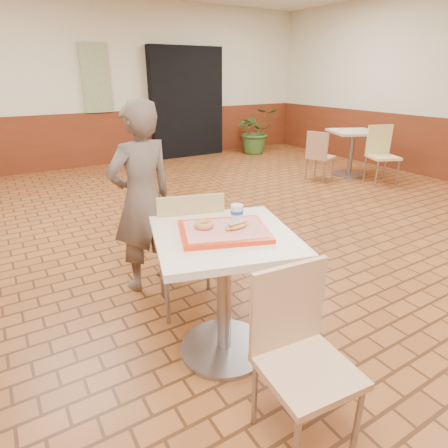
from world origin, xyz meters
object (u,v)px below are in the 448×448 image
chair_main_front (299,348)px  chair_second_front (381,151)px  serving_tray (224,231)px  second_table (352,146)px  long_john_donut (236,225)px  chair_second_left (319,154)px  main_table (224,275)px  customer (142,199)px  potted_plant (256,131)px  chair_main_back (190,247)px  paper_cup (237,212)px  ring_donut (204,225)px

chair_main_front → chair_second_front: bearing=38.9°
serving_tray → second_table: bearing=32.4°
long_john_donut → chair_second_left: long_john_donut is taller
serving_tray → chair_second_left: serving_tray is taller
main_table → customer: 1.07m
customer → second_table: bearing=-170.3°
potted_plant → chair_second_front: bearing=-84.8°
chair_main_back → potted_plant: bearing=-113.6°
second_table → paper_cup: bearing=-147.5°
customer → chair_second_front: 4.56m
chair_main_back → potted_plant: 6.18m
chair_main_front → chair_second_left: size_ratio=1.07×
long_john_donut → chair_second_front: chair_second_front is taller
chair_main_front → paper_cup: (0.13, 0.74, 0.42)m
customer → ring_donut: 0.98m
serving_tray → long_john_donut: bearing=-29.5°
customer → ring_donut: bearing=80.4°
chair_second_left → chair_second_front: 0.98m
main_table → long_john_donut: long_john_donut is taller
second_table → ring_donut: bearing=-148.8°
ring_donut → chair_second_front: bearing=25.2°
chair_main_front → chair_main_back: size_ratio=0.92×
ring_donut → potted_plant: potted_plant is taller
ring_donut → potted_plant: bearing=51.2°
chair_main_front → serving_tray: (-0.01, 0.66, 0.35)m
second_table → chair_second_front: size_ratio=0.84×
second_table → potted_plant: size_ratio=0.78×
customer → chair_second_left: (3.63, 1.69, -0.31)m
chair_main_back → serving_tray: (-0.02, -0.50, 0.31)m
serving_tray → chair_second_front: chair_second_front is taller
main_table → chair_main_front: chair_main_front is taller
ring_donut → long_john_donut: (0.15, -0.11, 0.00)m
ring_donut → paper_cup: bearing=0.3°
main_table → paper_cup: bearing=29.4°
paper_cup → ring_donut: bearing=-179.7°
main_table → chair_second_left: 4.46m
customer → paper_cup: 1.01m
chair_main_back → paper_cup: bearing=122.6°
second_table → chair_second_left: (-0.75, 0.02, -0.07)m
customer → chair_main_front: bearing=82.9°
serving_tray → potted_plant: bearing=52.3°
chair_second_front → chair_main_front: bearing=-124.6°
chair_second_front → serving_tray: bearing=-131.3°
chair_main_front → main_table: bearing=96.2°
paper_cup → potted_plant: 6.45m
main_table → ring_donut: ring_donut is taller
second_table → main_table: bearing=-147.6°
chair_main_back → chair_second_front: size_ratio=1.04×
chair_main_front → customer: bearing=99.7°
chair_main_front → chair_main_back: (0.01, 1.16, 0.04)m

